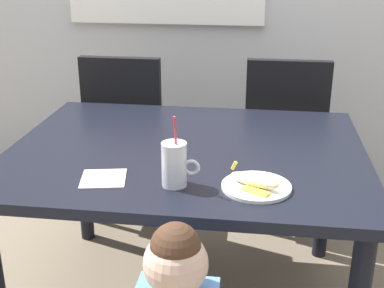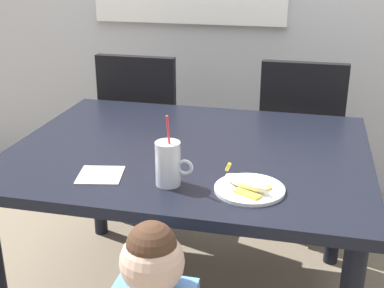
{
  "view_description": "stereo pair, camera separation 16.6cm",
  "coord_description": "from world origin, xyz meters",
  "px_view_note": "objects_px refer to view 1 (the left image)",
  "views": [
    {
      "loc": [
        0.28,
        -1.86,
        1.49
      ],
      "look_at": [
        0.04,
        -0.11,
        0.8
      ],
      "focal_mm": 47.99,
      "sensor_mm": 36.0,
      "label": 1
    },
    {
      "loc": [
        0.44,
        -1.83,
        1.49
      ],
      "look_at": [
        0.04,
        -0.11,
        0.8
      ],
      "focal_mm": 47.99,
      "sensor_mm": 36.0,
      "label": 2
    }
  ],
  "objects_px": {
    "dining_chair_right": "(284,132)",
    "peeled_banana": "(254,181)",
    "snack_plate": "(256,187)",
    "milk_cup": "(175,167)",
    "paper_napkin": "(103,179)",
    "dining_table": "(187,168)",
    "dining_chair_left": "(128,128)"
  },
  "relations": [
    {
      "from": "dining_chair_right",
      "to": "peeled_banana",
      "type": "bearing_deg",
      "value": 82.76
    },
    {
      "from": "dining_chair_right",
      "to": "snack_plate",
      "type": "xyz_separation_m",
      "value": [
        -0.13,
        -1.12,
        0.2
      ]
    },
    {
      "from": "milk_cup",
      "to": "paper_napkin",
      "type": "bearing_deg",
      "value": 177.12
    },
    {
      "from": "milk_cup",
      "to": "peeled_banana",
      "type": "bearing_deg",
      "value": 0.39
    },
    {
      "from": "milk_cup",
      "to": "snack_plate",
      "type": "bearing_deg",
      "value": 2.68
    },
    {
      "from": "dining_table",
      "to": "milk_cup",
      "type": "bearing_deg",
      "value": -88.27
    },
    {
      "from": "milk_cup",
      "to": "peeled_banana",
      "type": "xyz_separation_m",
      "value": [
        0.26,
        0.0,
        -0.04
      ]
    },
    {
      "from": "dining_table",
      "to": "paper_napkin",
      "type": "xyz_separation_m",
      "value": [
        -0.24,
        -0.33,
        0.09
      ]
    },
    {
      "from": "dining_chair_right",
      "to": "milk_cup",
      "type": "bearing_deg",
      "value": 70.31
    },
    {
      "from": "milk_cup",
      "to": "peeled_banana",
      "type": "distance_m",
      "value": 0.26
    },
    {
      "from": "milk_cup",
      "to": "dining_chair_right",
      "type": "bearing_deg",
      "value": 70.31
    },
    {
      "from": "dining_table",
      "to": "peeled_banana",
      "type": "height_order",
      "value": "peeled_banana"
    },
    {
      "from": "dining_chair_left",
      "to": "snack_plate",
      "type": "relative_size",
      "value": 4.17
    },
    {
      "from": "snack_plate",
      "to": "peeled_banana",
      "type": "bearing_deg",
      "value": -128.73
    },
    {
      "from": "dining_chair_left",
      "to": "dining_chair_right",
      "type": "xyz_separation_m",
      "value": [
        0.85,
        0.05,
        0.0
      ]
    },
    {
      "from": "dining_chair_left",
      "to": "milk_cup",
      "type": "bearing_deg",
      "value": 112.46
    },
    {
      "from": "dining_chair_right",
      "to": "snack_plate",
      "type": "distance_m",
      "value": 1.14
    },
    {
      "from": "dining_table",
      "to": "dining_chair_left",
      "type": "bearing_deg",
      "value": 120.45
    },
    {
      "from": "milk_cup",
      "to": "peeled_banana",
      "type": "relative_size",
      "value": 1.48
    },
    {
      "from": "snack_plate",
      "to": "peeled_banana",
      "type": "height_order",
      "value": "peeled_banana"
    },
    {
      "from": "dining_table",
      "to": "paper_napkin",
      "type": "relative_size",
      "value": 9.28
    },
    {
      "from": "peeled_banana",
      "to": "dining_chair_left",
      "type": "bearing_deg",
      "value": 123.24
    },
    {
      "from": "dining_chair_left",
      "to": "dining_chair_right",
      "type": "relative_size",
      "value": 1.0
    },
    {
      "from": "dining_chair_left",
      "to": "milk_cup",
      "type": "height_order",
      "value": "milk_cup"
    },
    {
      "from": "dining_table",
      "to": "snack_plate",
      "type": "height_order",
      "value": "snack_plate"
    },
    {
      "from": "dining_chair_left",
      "to": "paper_napkin",
      "type": "height_order",
      "value": "dining_chair_left"
    },
    {
      "from": "dining_chair_left",
      "to": "dining_chair_right",
      "type": "bearing_deg",
      "value": -176.83
    },
    {
      "from": "dining_table",
      "to": "dining_chair_right",
      "type": "distance_m",
      "value": 0.9
    },
    {
      "from": "dining_chair_left",
      "to": "paper_napkin",
      "type": "distance_m",
      "value": 1.11
    },
    {
      "from": "dining_chair_left",
      "to": "snack_plate",
      "type": "bearing_deg",
      "value": 123.82
    },
    {
      "from": "snack_plate",
      "to": "dining_chair_right",
      "type": "bearing_deg",
      "value": 83.12
    },
    {
      "from": "dining_chair_right",
      "to": "snack_plate",
      "type": "bearing_deg",
      "value": 83.12
    }
  ]
}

